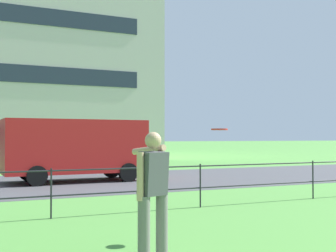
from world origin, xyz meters
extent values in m
cube|color=#4C4C51|center=(0.00, 17.10, 0.00)|extent=(80.00, 7.72, 0.01)
cylinder|color=#232328|center=(-1.69, 10.46, 0.50)|extent=(0.04, 0.04, 1.00)
cylinder|color=#232328|center=(1.69, 10.46, 0.50)|extent=(0.04, 0.04, 1.00)
cylinder|color=#232328|center=(5.06, 10.46, 0.50)|extent=(0.04, 0.04, 1.00)
cylinder|color=#232328|center=(0.00, 10.46, 0.45)|extent=(30.34, 0.03, 0.03)
cylinder|color=#232328|center=(0.00, 10.46, 0.95)|extent=(30.34, 0.03, 0.03)
cylinder|color=slate|center=(-1.12, 6.86, 0.43)|extent=(0.16, 0.16, 0.86)
cylinder|color=slate|center=(-0.82, 6.97, 0.43)|extent=(0.16, 0.16, 0.86)
cube|color=#4C4C51|center=(-0.97, 6.92, 1.14)|extent=(0.43, 0.36, 0.58)
sphere|color=tan|center=(-0.97, 6.92, 1.58)|extent=(0.22, 0.22, 0.22)
cylinder|color=tan|center=(-0.89, 7.28, 1.44)|extent=(0.30, 0.62, 0.16)
cylinder|color=tan|center=(-1.18, 6.84, 1.12)|extent=(0.09, 0.09, 0.62)
cylinder|color=red|center=(0.54, 7.72, 1.75)|extent=(0.35, 0.35, 0.03)
cube|color=red|center=(0.34, 17.44, 1.29)|extent=(5.05, 2.09, 1.90)
cube|color=#283342|center=(2.34, 17.49, 1.62)|extent=(0.16, 1.67, 0.76)
cylinder|color=black|center=(2.01, 18.42, 0.34)|extent=(0.69, 0.26, 0.68)
cylinder|color=black|center=(2.06, 16.56, 0.34)|extent=(0.69, 0.26, 0.68)
cylinder|color=black|center=(-1.19, 18.33, 0.34)|extent=(0.69, 0.26, 0.68)
cylinder|color=black|center=(-1.14, 16.47, 0.34)|extent=(0.69, 0.26, 0.68)
camera|label=1|loc=(-3.18, 1.61, 1.62)|focal=46.58mm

